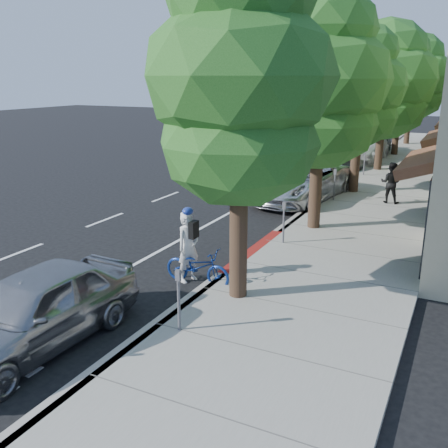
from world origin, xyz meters
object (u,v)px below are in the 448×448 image
Objects in this scene: street_tree_0 at (240,82)px; dark_sedan at (324,160)px; street_tree_4 at (402,77)px; street_tree_5 at (413,78)px; white_pickup at (364,148)px; dark_suv_far at (373,142)px; cyclist at (188,247)px; street_tree_1 at (321,83)px; street_tree_3 at (385,81)px; near_car_a at (35,309)px; pedestrian at (391,183)px; bicycle at (197,267)px; silver_suv at (301,181)px; street_tree_2 at (361,88)px.

street_tree_0 is 1.89× the size of dark_sedan.
street_tree_5 reaches higher than street_tree_4.
white_pickup is 3.20m from dark_suv_far.
street_tree_4 is at bearing 14.18° from cyclist.
street_tree_5 reaches higher than street_tree_1.
cyclist is 20.58m from white_pickup.
dark_suv_far is (0.00, 3.20, -0.00)m from white_pickup.
street_tree_3 reaches higher than near_car_a.
pedestrian is at bearing -84.93° from street_tree_5.
white_pickup reaches higher than dark_suv_far.
street_tree_5 is 14.37m from dark_sedan.
dark_sedan is 7.90m from dark_suv_far.
street_tree_1 is 6.89m from cyclist.
street_tree_5 is 1.80× the size of near_car_a.
silver_suv reaches higher than bicycle.
street_tree_1 reaches higher than bicycle.
street_tree_2 is 9.92m from white_pickup.
street_tree_4 is 24.02m from bicycle.
dark_suv_far is (-1.40, 0.31, -4.12)m from street_tree_4.
street_tree_2 is (-0.00, 6.00, -0.28)m from street_tree_1.
street_tree_4 is 1.33× the size of silver_suv.
cyclist is 1.02× the size of bicycle.
pedestrian is (1.73, -13.46, -3.97)m from street_tree_4.
street_tree_4 is 1.94× the size of dark_sedan.
street_tree_5 reaches higher than silver_suv.
street_tree_0 is 1.70× the size of near_car_a.
street_tree_3 is (-0.00, 12.00, -0.05)m from street_tree_1.
street_tree_1 is 5.89m from silver_suv.
white_pickup reaches higher than near_car_a.
street_tree_1 is 1.70× the size of near_car_a.
white_pickup is (-1.40, 9.10, -3.67)m from street_tree_2.
street_tree_2 is 6.44m from dark_sedan.
street_tree_3 reaches higher than street_tree_1.
bicycle is (-1.30, -17.57, -4.26)m from street_tree_3.
bicycle is 0.37× the size of dark_suv_far.
silver_suv is at bearing -102.42° from street_tree_3.
street_tree_3 is 18.12m from bicycle.
cyclist is (-1.60, 0.53, -3.94)m from street_tree_0.
street_tree_3 reaches higher than street_tree_2.
silver_suv is at bearing -95.03° from street_tree_5.
street_tree_2 is 6.00m from street_tree_3.
street_tree_0 reaches higher than silver_suv.
street_tree_2 reaches higher than pedestrian.
street_tree_1 is 4.33× the size of bicycle.
street_tree_4 reaches higher than silver_suv.
pedestrian is (1.73, -19.46, -3.90)m from street_tree_5.
near_car_a is (-2.58, -15.50, -3.72)m from street_tree_2.
silver_suv is at bearing -131.37° from street_tree_2.
silver_suv is 1.05× the size of white_pickup.
cyclist is at bearing -89.62° from dark_sedan.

